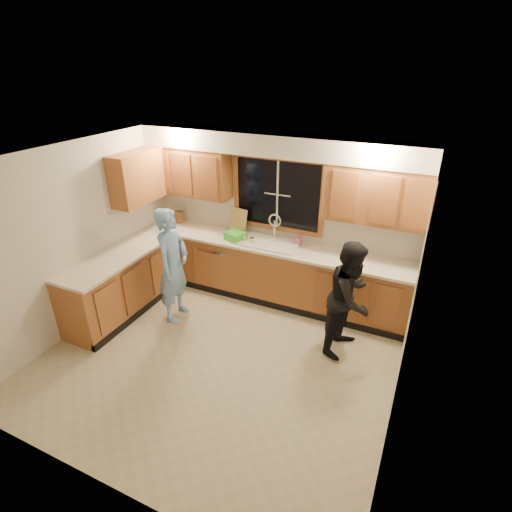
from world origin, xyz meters
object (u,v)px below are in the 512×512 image
(dishwasher, at_px, (221,263))
(bowl, at_px, (348,259))
(woman, at_px, (350,298))
(sink, at_px, (269,247))
(dish_crate, at_px, (236,236))
(stove, at_px, (93,303))
(knife_block, at_px, (180,217))
(soap_bottle, at_px, (298,239))
(man, at_px, (173,266))

(dishwasher, bearing_deg, bowl, -1.25)
(woman, distance_m, bowl, 0.73)
(sink, xyz_separation_m, dish_crate, (-0.52, -0.09, 0.12))
(woman, xyz_separation_m, bowl, (-0.20, 0.68, 0.19))
(dishwasher, height_order, bowl, bowl)
(stove, bearing_deg, sink, 45.39)
(knife_block, xyz_separation_m, soap_bottle, (2.10, -0.01, -0.01))
(bowl, bearing_deg, dishwasher, 178.75)
(stove, relative_size, man, 0.54)
(stove, distance_m, woman, 3.39)
(dishwasher, height_order, woman, woman)
(sink, distance_m, knife_block, 1.71)
(stove, distance_m, man, 1.17)
(bowl, bearing_deg, soap_bottle, 166.11)
(dishwasher, height_order, man, man)
(knife_block, bearing_deg, sink, -2.04)
(stove, height_order, knife_block, knife_block)
(man, relative_size, woman, 1.11)
(sink, bearing_deg, soap_bottle, 18.77)
(stove, distance_m, soap_bottle, 3.00)
(sink, distance_m, dishwasher, 0.96)
(man, height_order, woman, man)
(dishwasher, bearing_deg, woman, -17.80)
(man, bearing_deg, soap_bottle, -56.19)
(soap_bottle, bearing_deg, stove, -138.33)
(stove, xyz_separation_m, man, (0.80, 0.76, 0.38))
(man, distance_m, dish_crate, 1.09)
(man, distance_m, bowl, 2.42)
(dishwasher, distance_m, woman, 2.39)
(dishwasher, height_order, soap_bottle, soap_bottle)
(sink, height_order, knife_block, sink)
(stove, relative_size, dish_crate, 3.34)
(stove, distance_m, bowl, 3.52)
(dishwasher, xyz_separation_m, knife_block, (-0.85, 0.16, 0.61))
(sink, xyz_separation_m, soap_bottle, (0.41, 0.14, 0.14))
(bowl, bearing_deg, stove, -149.53)
(man, xyz_separation_m, soap_bottle, (1.40, 1.20, 0.18))
(man, distance_m, knife_block, 1.41)
(stove, height_order, soap_bottle, soap_bottle)
(sink, distance_m, woman, 1.59)
(woman, bearing_deg, dish_crate, 83.24)
(dishwasher, bearing_deg, man, -98.09)
(man, relative_size, soap_bottle, 9.35)
(sink, distance_m, bowl, 1.21)
(sink, bearing_deg, stove, -134.61)
(man, relative_size, knife_block, 8.17)
(stove, relative_size, knife_block, 4.41)
(dishwasher, bearing_deg, soap_bottle, 6.92)
(sink, distance_m, soap_bottle, 0.45)
(knife_block, height_order, dish_crate, knife_block)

